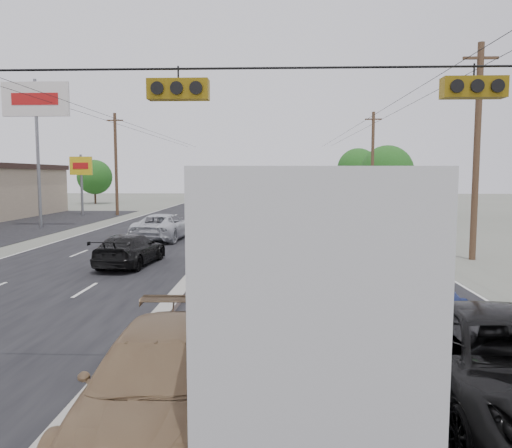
% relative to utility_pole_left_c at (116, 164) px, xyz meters
% --- Properties ---
extents(ground, '(200.00, 200.00, 0.00)m').
position_rel_utility_pole_left_c_xyz_m(ground, '(12.50, -40.00, -5.11)').
color(ground, '#606356').
rests_on(ground, ground).
extents(road_surface, '(20.00, 160.00, 0.02)m').
position_rel_utility_pole_left_c_xyz_m(road_surface, '(12.50, -10.00, -5.11)').
color(road_surface, black).
rests_on(road_surface, ground).
extents(center_median, '(0.50, 160.00, 0.20)m').
position_rel_utility_pole_left_c_xyz_m(center_median, '(12.50, -10.00, -5.01)').
color(center_median, gray).
rests_on(center_median, ground).
extents(utility_pole_left_c, '(1.60, 0.30, 10.00)m').
position_rel_utility_pole_left_c_xyz_m(utility_pole_left_c, '(0.00, 0.00, 0.00)').
color(utility_pole_left_c, '#422D1E').
rests_on(utility_pole_left_c, ground).
extents(utility_pole_right_b, '(1.60, 0.30, 10.00)m').
position_rel_utility_pole_left_c_xyz_m(utility_pole_right_b, '(25.00, -25.00, 0.00)').
color(utility_pole_right_b, '#422D1E').
rests_on(utility_pole_right_b, ground).
extents(utility_pole_right_c, '(1.60, 0.30, 10.00)m').
position_rel_utility_pole_left_c_xyz_m(utility_pole_right_c, '(25.00, 0.00, 0.00)').
color(utility_pole_right_c, '#422D1E').
rests_on(utility_pole_right_c, ground).
extents(traffic_signals, '(25.00, 0.30, 0.54)m').
position_rel_utility_pole_left_c_xyz_m(traffic_signals, '(13.90, -40.00, 0.39)').
color(traffic_signals, black).
rests_on(traffic_signals, ground).
extents(pole_sign_billboard, '(5.00, 0.25, 11.00)m').
position_rel_utility_pole_left_c_xyz_m(pole_sign_billboard, '(-2.00, -12.00, 3.76)').
color(pole_sign_billboard, slate).
rests_on(pole_sign_billboard, ground).
extents(pole_sign_far, '(2.20, 0.25, 6.00)m').
position_rel_utility_pole_left_c_xyz_m(pole_sign_far, '(-3.50, -0.00, -0.70)').
color(pole_sign_far, slate).
rests_on(pole_sign_far, ground).
extents(tree_left_far, '(4.80, 4.80, 6.12)m').
position_rel_utility_pole_left_c_xyz_m(tree_left_far, '(-9.50, 20.00, -1.39)').
color(tree_left_far, '#382619').
rests_on(tree_left_far, ground).
extents(tree_right_mid, '(5.60, 5.60, 7.14)m').
position_rel_utility_pole_left_c_xyz_m(tree_right_mid, '(27.50, 5.00, -0.77)').
color(tree_right_mid, '#382619').
rests_on(tree_right_mid, ground).
extents(tree_right_far, '(6.40, 6.40, 8.16)m').
position_rel_utility_pole_left_c_xyz_m(tree_right_far, '(28.50, 30.00, -0.15)').
color(tree_right_far, '#382619').
rests_on(tree_right_far, ground).
extents(box_truck, '(3.15, 8.16, 4.08)m').
position_rel_utility_pole_left_c_xyz_m(box_truck, '(16.01, -39.94, -3.01)').
color(box_truck, black).
rests_on(box_truck, ground).
extents(tan_sedan, '(2.28, 5.39, 1.55)m').
position_rel_utility_pole_left_c_xyz_m(tan_sedan, '(13.90, -41.28, -4.33)').
color(tan_sedan, olive).
rests_on(tan_sedan, ground).
extents(red_sedan, '(1.79, 3.95, 1.26)m').
position_rel_utility_pole_left_c_xyz_m(red_sedan, '(15.50, -34.70, -4.48)').
color(red_sedan, '#B11A0A').
rests_on(red_sedan, ground).
extents(black_suv, '(2.81, 6.02, 1.67)m').
position_rel_utility_pole_left_c_xyz_m(black_suv, '(19.50, -40.57, -4.27)').
color(black_suv, black).
rests_on(black_suv, ground).
extents(queue_car_a, '(1.72, 4.20, 1.43)m').
position_rel_utility_pole_left_c_xyz_m(queue_car_a, '(13.90, -29.40, -4.39)').
color(queue_car_a, black).
rests_on(queue_car_a, ground).
extents(queue_car_b, '(1.62, 4.19, 1.36)m').
position_rel_utility_pole_left_c_xyz_m(queue_car_b, '(16.00, -31.03, -4.43)').
color(queue_car_b, white).
rests_on(queue_car_b, ground).
extents(queue_car_d, '(2.23, 5.36, 1.55)m').
position_rel_utility_pole_left_c_xyz_m(queue_car_d, '(19.50, -34.41, -4.33)').
color(queue_car_d, navy).
rests_on(queue_car_d, ground).
extents(queue_car_e, '(2.28, 4.68, 1.54)m').
position_rel_utility_pole_left_c_xyz_m(queue_car_e, '(19.53, -25.92, -4.34)').
color(queue_car_e, maroon).
rests_on(queue_car_e, ground).
extents(oncoming_near, '(2.40, 4.98, 1.40)m').
position_rel_utility_pole_left_c_xyz_m(oncoming_near, '(9.29, -27.20, -4.41)').
color(oncoming_near, black).
rests_on(oncoming_near, ground).
extents(oncoming_far, '(3.13, 5.96, 1.60)m').
position_rel_utility_pole_left_c_xyz_m(oncoming_far, '(8.76, -18.31, -4.31)').
color(oncoming_far, silver).
rests_on(oncoming_far, ground).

